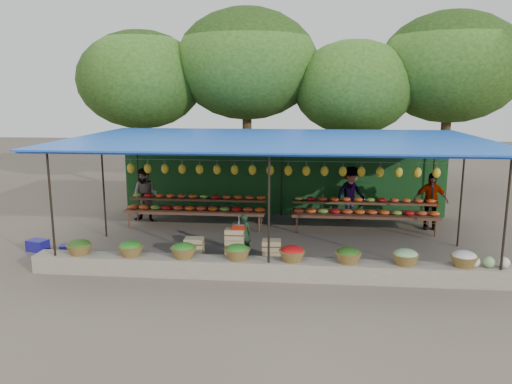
# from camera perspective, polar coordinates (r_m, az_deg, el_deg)

# --- Properties ---
(ground) EXTENTS (60.00, 60.00, 0.00)m
(ground) POSITION_cam_1_polar(r_m,az_deg,el_deg) (13.71, 2.31, -5.63)
(ground) COLOR brown
(ground) RESTS_ON ground
(stone_curb) EXTENTS (10.60, 0.55, 0.40)m
(stone_curb) POSITION_cam_1_polar(r_m,az_deg,el_deg) (11.04, 1.50, -8.78)
(stone_curb) COLOR slate
(stone_curb) RESTS_ON ground
(stall_canopy) EXTENTS (10.80, 6.60, 2.82)m
(stall_canopy) POSITION_cam_1_polar(r_m,az_deg,el_deg) (13.25, 2.42, 5.60)
(stall_canopy) COLOR black
(stall_canopy) RESTS_ON ground
(produce_baskets) EXTENTS (8.98, 0.58, 0.34)m
(produce_baskets) POSITION_cam_1_polar(r_m,az_deg,el_deg) (10.93, 0.98, -6.97)
(produce_baskets) COLOR brown
(produce_baskets) RESTS_ON stone_curb
(netting_backdrop) EXTENTS (10.60, 0.06, 2.50)m
(netting_backdrop) POSITION_cam_1_polar(r_m,az_deg,el_deg) (16.49, 2.96, 1.72)
(netting_backdrop) COLOR #1B4E1E
(netting_backdrop) RESTS_ON ground
(tree_row) EXTENTS (16.51, 5.50, 7.12)m
(tree_row) POSITION_cam_1_polar(r_m,az_deg,el_deg) (19.20, 5.02, 13.39)
(tree_row) COLOR #362713
(tree_row) RESTS_ON ground
(fruit_table_left) EXTENTS (4.21, 0.95, 0.93)m
(fruit_table_left) POSITION_cam_1_polar(r_m,az_deg,el_deg) (15.18, -6.82, -1.66)
(fruit_table_left) COLOR #4B2F1E
(fruit_table_left) RESTS_ON ground
(fruit_table_right) EXTENTS (4.21, 0.95, 0.93)m
(fruit_table_right) POSITION_cam_1_polar(r_m,az_deg,el_deg) (14.95, 12.27, -2.05)
(fruit_table_right) COLOR #4B2F1E
(fruit_table_right) RESTS_ON ground
(crate_counter) EXTENTS (2.36, 0.36, 0.77)m
(crate_counter) POSITION_cam_1_polar(r_m,az_deg,el_deg) (12.18, -2.59, -6.30)
(crate_counter) COLOR tan
(crate_counter) RESTS_ON ground
(weighing_scale) EXTENTS (0.32, 0.32, 0.34)m
(weighing_scale) POSITION_cam_1_polar(r_m,az_deg,el_deg) (12.01, -1.95, -3.86)
(weighing_scale) COLOR #AF200E
(weighing_scale) RESTS_ON crate_counter
(vendor_seated) EXTENTS (0.43, 0.34, 1.03)m
(vendor_seated) POSITION_cam_1_polar(r_m,az_deg,el_deg) (12.51, -1.43, -4.83)
(vendor_seated) COLOR #1A391F
(vendor_seated) RESTS_ON ground
(customer_left) EXTENTS (0.91, 0.76, 1.68)m
(customer_left) POSITION_cam_1_polar(r_m,az_deg,el_deg) (15.99, -12.53, -0.33)
(customer_left) COLOR slate
(customer_left) RESTS_ON ground
(customer_mid) EXTENTS (1.27, 1.12, 1.71)m
(customer_mid) POSITION_cam_1_polar(r_m,az_deg,el_deg) (16.06, 10.79, -0.16)
(customer_mid) COLOR slate
(customer_mid) RESTS_ON ground
(customer_right) EXTENTS (1.02, 0.48, 1.69)m
(customer_right) POSITION_cam_1_polar(r_m,az_deg,el_deg) (15.60, 19.32, -0.97)
(customer_right) COLOR slate
(customer_right) RESTS_ON ground
(blue_crate_front) EXTENTS (0.51, 0.43, 0.26)m
(blue_crate_front) POSITION_cam_1_polar(r_m,az_deg,el_deg) (13.40, -20.53, -6.19)
(blue_crate_front) COLOR navy
(blue_crate_front) RESTS_ON ground
(blue_crate_back) EXTENTS (0.56, 0.46, 0.29)m
(blue_crate_back) POSITION_cam_1_polar(r_m,az_deg,el_deg) (14.01, -23.67, -5.61)
(blue_crate_back) COLOR navy
(blue_crate_back) RESTS_ON ground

